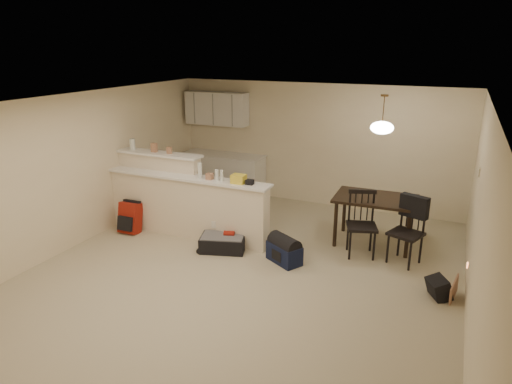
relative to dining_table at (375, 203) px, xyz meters
The scene contains 23 objects.
room 2.48m from the dining_table, 129.40° to the right, with size 7.00×7.02×2.50m.
breakfast_bar 3.42m from the dining_table, 164.82° to the right, with size 3.08×0.58×1.39m.
upper_cabinets 4.18m from the dining_table, 158.89° to the left, with size 1.40×0.34×0.70m, color white.
kitchen_counter 3.79m from the dining_table, 159.64° to the left, with size 1.80×0.60×0.90m, color white.
thermostat 1.67m from the dining_table, 12.72° to the right, with size 0.02×0.12×0.12m, color beige.
jar 4.43m from the dining_table, behind, with size 0.10×0.10×0.20m, color silver.
cereal_box 3.97m from the dining_table, 168.81° to the right, with size 0.10×0.07×0.16m, color #A67455.
small_box 3.65m from the dining_table, 167.81° to the right, with size 0.08×0.06×0.12m, color #A67455.
bottle_a 2.97m from the dining_table, 160.51° to the right, with size 0.07×0.07×0.26m, color silver.
bottle_b 2.66m from the dining_table, 158.17° to the right, with size 0.06×0.06×0.18m, color silver.
bag_lump 2.30m from the dining_table, 154.41° to the right, with size 0.22×0.18×0.14m, color #A67455.
pouch 2.12m from the dining_table, 152.06° to the right, with size 0.12×0.10×0.08m, color #A67455.
extra_item_x 2.78m from the dining_table, 159.24° to the right, with size 0.10×0.10×0.10m, color #A67455.
extra_item_y 2.58m from the dining_table, 157.40° to the right, with size 0.05×0.05×0.18m, color silver.
dining_table is the anchor object (origin of this frame).
pendant_lamp 1.26m from the dining_table, 135.00° to the right, with size 0.36×0.36×0.62m.
dining_chair_near 0.58m from the dining_table, 100.59° to the right, with size 0.46×0.44×1.05m, color black, non-canonical shape.
dining_chair_far 0.81m from the dining_table, 43.44° to the right, with size 0.45×0.43×1.03m, color black, non-canonical shape.
suitcase 2.60m from the dining_table, 150.03° to the right, with size 0.72×0.47×0.24m, color black.
red_backpack 4.28m from the dining_table, 162.72° to the right, with size 0.36×0.23×0.55m, color maroon.
navy_duffel 1.79m from the dining_table, 131.53° to the right, with size 0.56×0.30×0.30m, color #111835.
black_daypack 1.89m from the dining_table, 51.30° to the right, with size 0.31×0.22×0.27m, color black.
cardboard_sheet 2.00m from the dining_table, 46.94° to the right, with size 0.38×0.02×0.29m, color #A67455.
Camera 1 is at (2.63, -5.42, 3.23)m, focal length 32.00 mm.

